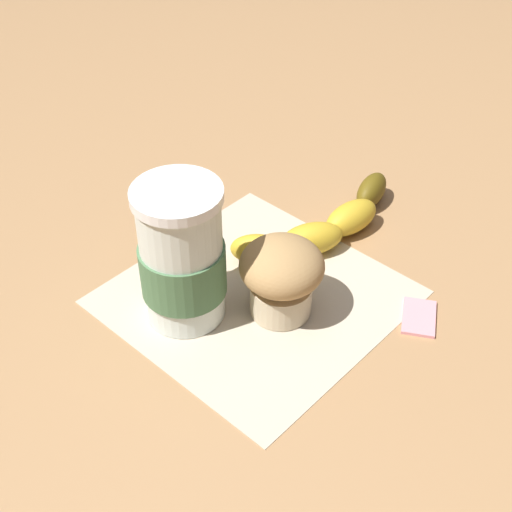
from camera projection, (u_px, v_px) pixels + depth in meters
ground_plane at (256, 297)px, 0.72m from camera, size 3.00×3.00×0.00m
paper_napkin at (256, 297)px, 0.72m from camera, size 0.32×0.32×0.00m
coffee_cup at (182, 258)px, 0.66m from camera, size 0.08×0.08×0.15m
muffin at (282, 275)px, 0.68m from camera, size 0.08×0.08×0.08m
banana at (326, 224)px, 0.78m from camera, size 0.21×0.13×0.04m
sugar_packet at (419, 316)px, 0.70m from camera, size 0.06×0.04×0.01m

